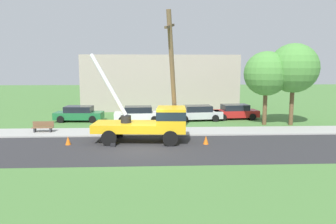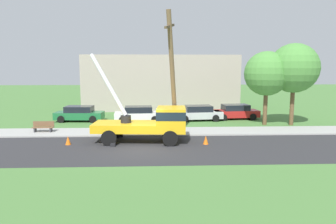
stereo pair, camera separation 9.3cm
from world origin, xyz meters
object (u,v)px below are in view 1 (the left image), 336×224
object	(u,v)px
leaning_utility_pole	(172,74)
traffic_cone_behind	(68,141)
traffic_cone_ahead	(206,140)
parked_sedan_silver	(198,113)
roadside_tree_far	(266,74)
roadside_tree_near	(294,68)
park_bench	(43,127)
parked_sedan_green	(79,114)
parked_sedan_white	(138,114)
parked_sedan_red	(235,112)
utility_truck	(152,121)

from	to	relation	value
leaning_utility_pole	traffic_cone_behind	xyz separation A→B (m)	(-6.94, -1.72, -4.28)
traffic_cone_ahead	parked_sedan_silver	size ratio (longest dim) A/B	0.12
roadside_tree_far	traffic_cone_ahead	bearing A→B (deg)	-132.24
traffic_cone_behind	roadside_tree_near	world-z (taller)	roadside_tree_near
park_bench	parked_sedan_green	bearing A→B (deg)	74.20
roadside_tree_near	roadside_tree_far	xyz separation A→B (m)	(-2.25, 0.29, -0.46)
traffic_cone_behind	roadside_tree_far	xyz separation A→B (m)	(15.36, 6.71, 4.18)
traffic_cone_ahead	parked_sedan_white	world-z (taller)	parked_sedan_white
park_bench	roadside_tree_far	world-z (taller)	roadside_tree_far
parked_sedan_red	roadside_tree_far	world-z (taller)	roadside_tree_far
park_bench	roadside_tree_near	bearing A→B (deg)	7.02
parked_sedan_white	parked_sedan_silver	bearing A→B (deg)	3.93
park_bench	roadside_tree_near	size ratio (longest dim) A/B	0.23
parked_sedan_white	utility_truck	bearing A→B (deg)	-80.99
parked_sedan_silver	parked_sedan_white	bearing A→B (deg)	-176.07
parked_sedan_red	park_bench	distance (m)	17.53
parked_sedan_red	roadside_tree_far	xyz separation A→B (m)	(1.81, -3.23, 3.75)
parked_sedan_white	parked_sedan_silver	world-z (taller)	same
park_bench	roadside_tree_near	world-z (taller)	roadside_tree_near
parked_sedan_green	roadside_tree_near	size ratio (longest dim) A/B	0.64
parked_sedan_green	park_bench	distance (m)	5.66
parked_sedan_green	traffic_cone_ahead	bearing A→B (deg)	-42.74
leaning_utility_pole	parked_sedan_white	bearing A→B (deg)	110.99
parked_sedan_red	roadside_tree_far	distance (m)	5.27
leaning_utility_pole	parked_sedan_red	world-z (taller)	leaning_utility_pole
parked_sedan_silver	roadside_tree_far	xyz separation A→B (m)	(5.52, -2.53, 3.75)
leaning_utility_pole	parked_sedan_white	world-z (taller)	leaning_utility_pole
park_bench	parked_sedan_silver	bearing A→B (deg)	22.80
parked_sedan_white	roadside_tree_far	xyz separation A→B (m)	(11.16, -2.14, 3.75)
roadside_tree_near	parked_sedan_green	bearing A→B (deg)	171.27
traffic_cone_ahead	parked_sedan_white	distance (m)	10.33
leaning_utility_pole	park_bench	xyz separation A→B (m)	(-9.83, 2.17, -4.09)
utility_truck	traffic_cone_ahead	xyz separation A→B (m)	(3.53, -0.91, -1.13)
parked_sedan_white	roadside_tree_near	size ratio (longest dim) A/B	0.64
parked_sedan_white	park_bench	bearing A→B (deg)	-145.00
traffic_cone_ahead	traffic_cone_behind	size ratio (longest dim) A/B	1.00
utility_truck	parked_sedan_silver	distance (m)	9.65
parked_sedan_green	roadside_tree_far	xyz separation A→B (m)	(16.71, -2.62, 3.75)
parked_sedan_red	roadside_tree_far	size ratio (longest dim) A/B	0.71
roadside_tree_near	roadside_tree_far	world-z (taller)	roadside_tree_near
leaning_utility_pole	roadside_tree_near	world-z (taller)	leaning_utility_pole
traffic_cone_behind	roadside_tree_far	world-z (taller)	roadside_tree_far
utility_truck	park_bench	bearing A→B (deg)	158.86
park_bench	utility_truck	bearing A→B (deg)	-21.14
parked_sedan_red	park_bench	world-z (taller)	parked_sedan_red
parked_sedan_white	park_bench	world-z (taller)	parked_sedan_white
utility_truck	roadside_tree_far	distance (m)	11.97
leaning_utility_pole	roadside_tree_near	distance (m)	11.67
parked_sedan_white	parked_sedan_red	size ratio (longest dim) A/B	0.99
utility_truck	roadside_tree_near	xyz separation A→B (m)	(12.11, 5.77, 3.52)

